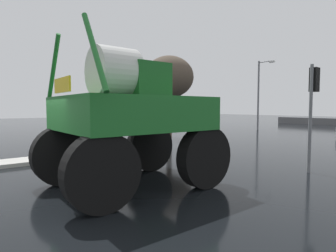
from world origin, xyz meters
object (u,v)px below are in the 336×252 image
object	(u,v)px
oversize_sprayer	(131,118)
traffic_signal_near_right	(313,94)
bare_tree_left	(169,78)
streetlight_far_left	(260,91)
traffic_signal_near_left	(157,97)

from	to	relation	value
oversize_sprayer	traffic_signal_near_right	world-z (taller)	oversize_sprayer
bare_tree_left	streetlight_far_left	bearing A→B (deg)	88.17
streetlight_far_left	oversize_sprayer	bearing A→B (deg)	-65.73
traffic_signal_near_right	streetlight_far_left	xyz separation A→B (m)	(-12.02, 15.30, 1.20)
oversize_sprayer	streetlight_far_left	distance (m)	23.38
traffic_signal_near_right	streetlight_far_left	bearing A→B (deg)	128.15
traffic_signal_near_left	streetlight_far_left	bearing A→B (deg)	100.73
streetlight_far_left	bare_tree_left	xyz separation A→B (m)	(-0.37, -11.70, 0.66)
traffic_signal_near_left	bare_tree_left	bearing A→B (deg)	132.28
bare_tree_left	traffic_signal_near_left	bearing A→B (deg)	-47.72
traffic_signal_near_left	traffic_signal_near_right	distance (m)	9.12
oversize_sprayer	streetlight_far_left	world-z (taller)	streetlight_far_left
traffic_signal_near_left	bare_tree_left	xyz separation A→B (m)	(-3.28, 3.60, 1.67)
streetlight_far_left	bare_tree_left	world-z (taller)	streetlight_far_left
traffic_signal_near_left	bare_tree_left	size ratio (longest dim) A/B	0.64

